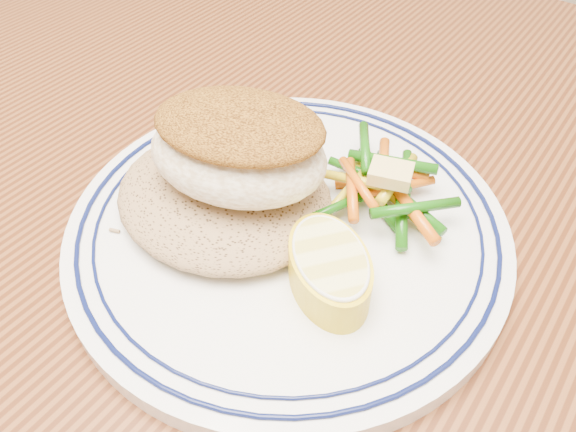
% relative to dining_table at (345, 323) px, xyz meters
% --- Properties ---
extents(dining_table, '(1.50, 0.90, 0.75)m').
position_rel_dining_table_xyz_m(dining_table, '(0.00, 0.00, 0.00)').
color(dining_table, '#49210E').
rests_on(dining_table, ground).
extents(plate, '(0.29, 0.29, 0.02)m').
position_rel_dining_table_xyz_m(plate, '(-0.04, -0.02, 0.11)').
color(plate, white).
rests_on(plate, dining_table).
extents(rice_pilaf, '(0.15, 0.13, 0.03)m').
position_rel_dining_table_xyz_m(rice_pilaf, '(-0.08, -0.04, 0.13)').
color(rice_pilaf, olive).
rests_on(rice_pilaf, plate).
extents(fish_fillet, '(0.13, 0.11, 0.06)m').
position_rel_dining_table_xyz_m(fish_fillet, '(-0.07, -0.03, 0.16)').
color(fish_fillet, white).
rests_on(fish_fillet, rice_pilaf).
extents(vegetable_pile, '(0.10, 0.10, 0.03)m').
position_rel_dining_table_xyz_m(vegetable_pile, '(0.00, 0.03, 0.13)').
color(vegetable_pile, '#15580B').
rests_on(vegetable_pile, plate).
extents(butter_pat, '(0.03, 0.03, 0.01)m').
position_rel_dining_table_xyz_m(butter_pat, '(0.01, 0.02, 0.14)').
color(butter_pat, '#E7C970').
rests_on(butter_pat, vegetable_pile).
extents(lemon_wedge, '(0.09, 0.09, 0.03)m').
position_rel_dining_table_xyz_m(lemon_wedge, '(0.01, -0.05, 0.13)').
color(lemon_wedge, yellow).
rests_on(lemon_wedge, plate).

